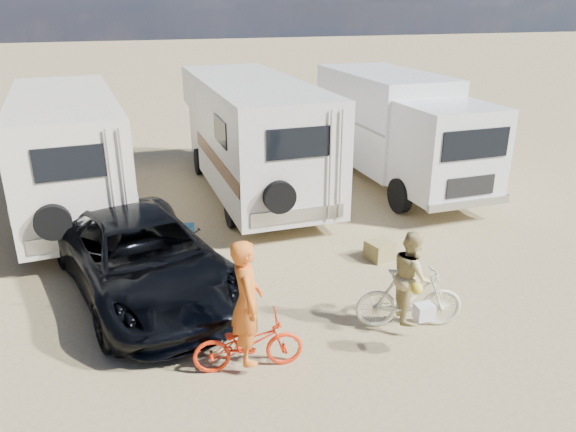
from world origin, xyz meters
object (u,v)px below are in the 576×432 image
object	(u,v)px
bike_woman	(409,298)
rider_woman	(410,285)
cooler	(183,234)
crate	(379,250)
bike_parked	(478,187)
box_truck	(399,132)
dark_suv	(143,258)
rider_man	(247,312)
bike_man	(248,343)
rv_left	(70,157)
rv_main	(253,139)

from	to	relation	value
bike_woman	rider_woman	xyz separation A→B (m)	(0.00, 0.00, 0.25)
cooler	crate	size ratio (longest dim) A/B	1.04
bike_woman	bike_parked	distance (m)	6.87
box_truck	bike_parked	xyz separation A→B (m)	(1.38, -2.07, -1.15)
bike_parked	crate	distance (m)	4.75
dark_suv	bike_woman	size ratio (longest dim) A/B	2.95
rider_man	cooler	world-z (taller)	rider_man
rider_woman	bike_parked	distance (m)	6.88
box_truck	bike_man	distance (m)	9.71
dark_suv	bike_woman	bearing A→B (deg)	-45.00
box_truck	rider_man	size ratio (longest dim) A/B	3.58
rv_left	rider_man	distance (m)	8.07
rv_left	bike_man	bearing A→B (deg)	-74.66
bike_man	dark_suv	bearing A→B (deg)	31.42
bike_man	cooler	bearing A→B (deg)	10.35
rv_left	crate	xyz separation A→B (m)	(6.33, -4.68, -1.32)
bike_woman	rv_main	bearing A→B (deg)	21.27
bike_man	crate	xyz separation A→B (m)	(3.52, 2.86, -0.24)
rv_left	rider_woman	xyz separation A→B (m)	(5.65, -7.21, -0.73)
bike_parked	rider_man	bearing A→B (deg)	133.48
box_truck	crate	distance (m)	5.44
dark_suv	rider_man	world-z (taller)	rider_man
box_truck	cooler	world-z (taller)	box_truck
bike_woman	rider_man	size ratio (longest dim) A/B	0.93
rv_main	cooler	size ratio (longest dim) A/B	14.87
rv_left	box_truck	size ratio (longest dim) A/B	1.02
rider_man	rider_woman	xyz separation A→B (m)	(2.84, 0.34, -0.18)
rv_left	crate	world-z (taller)	rv_left
rider_man	bike_woman	bearing A→B (deg)	-77.56
rv_main	crate	distance (m)	5.41
rv_main	cooler	distance (m)	4.00
dark_suv	bike_man	xyz separation A→B (m)	(1.35, -2.80, -0.30)
bike_woman	crate	size ratio (longest dim) A/B	3.66
box_truck	bike_parked	world-z (taller)	box_truck
box_truck	bike_woman	size ratio (longest dim) A/B	3.84
dark_suv	cooler	world-z (taller)	dark_suv
bike_man	rider_woman	distance (m)	2.89
rider_man	crate	bearing A→B (deg)	-45.20
bike_man	cooler	world-z (taller)	bike_man
box_truck	crate	size ratio (longest dim) A/B	14.06
rv_main	bike_man	size ratio (longest dim) A/B	4.59
rider_woman	bike_parked	size ratio (longest dim) A/B	0.94
rider_man	bike_parked	xyz separation A→B (m)	(7.59, 5.30, -0.53)
dark_suv	rider_man	xyz separation A→B (m)	(1.35, -2.80, 0.23)
box_truck	bike_man	world-z (taller)	box_truck
dark_suv	bike_man	distance (m)	3.12
bike_man	bike_woman	size ratio (longest dim) A/B	0.92
bike_woman	crate	bearing A→B (deg)	-0.40
rider_woman	rv_main	bearing A→B (deg)	21.27
rv_main	bike_woman	distance (m)	7.64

